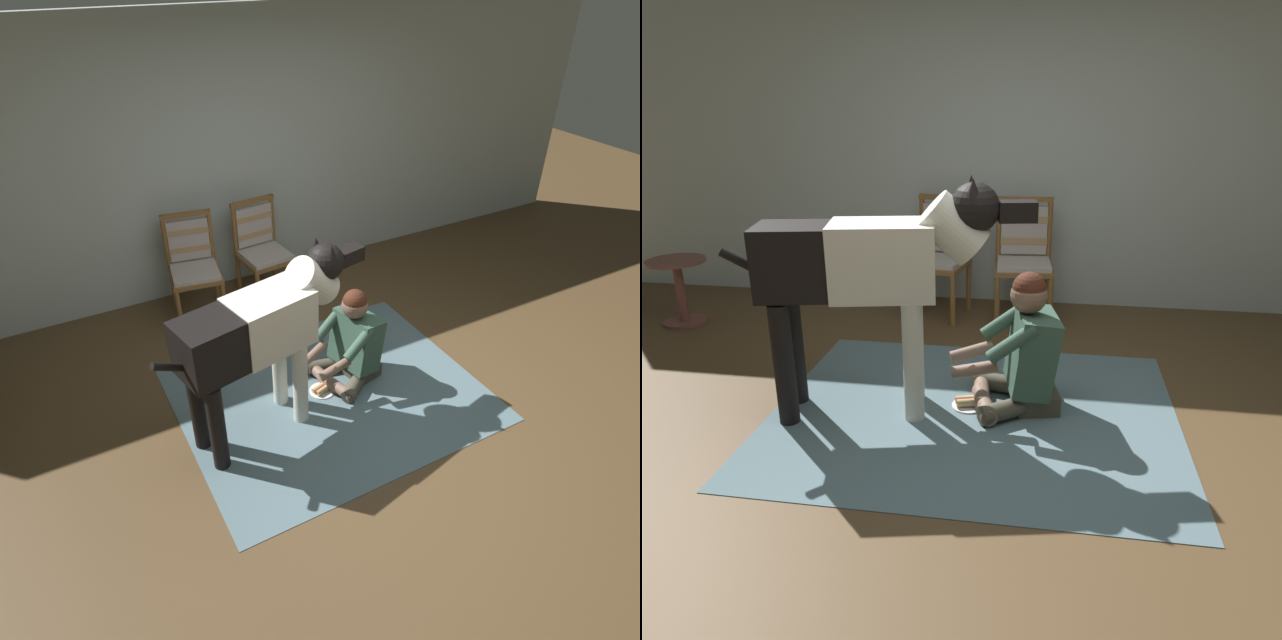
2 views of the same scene
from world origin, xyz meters
TOP-DOWN VIEW (x-y plane):
  - ground_plane at (0.00, 0.00)m, footprint 14.91×14.91m
  - back_wall at (0.00, 2.51)m, footprint 8.62×0.10m
  - area_rug at (-0.19, 0.35)m, footprint 2.32×1.90m
  - dining_chair_left_of_pair at (-0.71, 2.06)m, footprint 0.53×0.53m
  - dining_chair_right_of_pair at (-0.02, 2.06)m, footprint 0.50×0.50m
  - person_sitting_on_floor at (0.08, 0.48)m, footprint 0.68×0.57m
  - large_dog at (-0.75, 0.31)m, footprint 1.67×0.55m
  - hot_dog_on_plate at (-0.23, 0.42)m, footprint 0.21×0.21m

SIDE VIEW (x-z plane):
  - ground_plane at x=0.00m, z-range 0.00..0.00m
  - area_rug at x=-0.19m, z-range 0.00..0.01m
  - hot_dog_on_plate at x=-0.23m, z-range 0.00..0.06m
  - person_sitting_on_floor at x=0.08m, z-range -0.07..0.75m
  - dining_chair_left_of_pair at x=-0.71m, z-range 0.05..1.03m
  - dining_chair_right_of_pair at x=-0.02m, z-range 0.05..1.03m
  - large_dog at x=-0.75m, z-range 0.19..1.53m
  - back_wall at x=0.00m, z-range 0.00..2.60m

